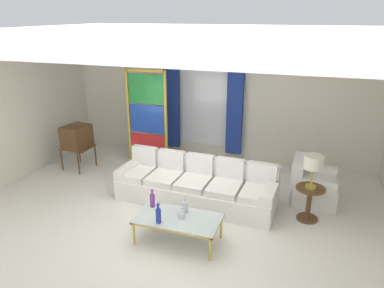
# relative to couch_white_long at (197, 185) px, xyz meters

# --- Properties ---
(ground_plane) EXTENTS (16.00, 16.00, 0.00)m
(ground_plane) POSITION_rel_couch_white_long_xyz_m (-0.22, -0.73, -0.31)
(ground_plane) COLOR white
(wall_rear) EXTENTS (8.00, 0.12, 3.00)m
(wall_rear) POSITION_rel_couch_white_long_xyz_m (-0.22, 2.33, 1.19)
(wall_rear) COLOR silver
(wall_rear) RESTS_ON ground
(wall_left) EXTENTS (0.12, 7.00, 3.00)m
(wall_left) POSITION_rel_couch_white_long_xyz_m (-3.88, -0.13, 1.19)
(wall_left) COLOR silver
(wall_left) RESTS_ON ground
(ceiling_slab) EXTENTS (8.00, 7.60, 0.04)m
(ceiling_slab) POSITION_rel_couch_white_long_xyz_m (-0.22, 0.07, 2.71)
(ceiling_slab) COLOR white
(curtained_window) EXTENTS (2.00, 0.17, 2.70)m
(curtained_window) POSITION_rel_couch_white_long_xyz_m (-0.57, 2.16, 1.43)
(curtained_window) COLOR white
(curtained_window) RESTS_ON ground
(couch_white_long) EXTENTS (2.95, 1.05, 0.86)m
(couch_white_long) POSITION_rel_couch_white_long_xyz_m (0.00, 0.00, 0.00)
(couch_white_long) COLOR white
(couch_white_long) RESTS_ON ground
(coffee_table) EXTENTS (1.28, 0.68, 0.41)m
(coffee_table) POSITION_rel_couch_white_long_xyz_m (0.13, -1.34, 0.07)
(coffee_table) COLOR silver
(coffee_table) RESTS_ON ground
(bottle_blue_decanter) EXTENTS (0.08, 0.08, 0.29)m
(bottle_blue_decanter) POSITION_rel_couch_white_long_xyz_m (0.18, -1.15, 0.22)
(bottle_blue_decanter) COLOR silver
(bottle_blue_decanter) RESTS_ON coffee_table
(bottle_crystal_tall) EXTENTS (0.11, 0.11, 0.20)m
(bottle_crystal_tall) POSITION_rel_couch_white_long_xyz_m (0.18, -1.33, 0.17)
(bottle_crystal_tall) COLOR silver
(bottle_crystal_tall) RESTS_ON coffee_table
(bottle_amber_squat) EXTENTS (0.08, 0.08, 0.32)m
(bottle_amber_squat) POSITION_rel_couch_white_long_xyz_m (-0.09, -1.56, 0.23)
(bottle_amber_squat) COLOR navy
(bottle_amber_squat) RESTS_ON coffee_table
(bottle_ruby_flask) EXTENTS (0.08, 0.08, 0.31)m
(bottle_ruby_flask) POSITION_rel_couch_white_long_xyz_m (-0.37, -1.15, 0.23)
(bottle_ruby_flask) COLOR #753384
(bottle_ruby_flask) RESTS_ON coffee_table
(vintage_tv) EXTENTS (0.62, 0.65, 1.35)m
(vintage_tv) POSITION_rel_couch_white_long_xyz_m (-3.00, 0.60, 0.42)
(vintage_tv) COLOR brown
(vintage_tv) RESTS_ON ground
(armchair_white) EXTENTS (0.84, 0.83, 0.80)m
(armchair_white) POSITION_rel_couch_white_long_xyz_m (2.00, 0.68, -0.02)
(armchair_white) COLOR white
(armchair_white) RESTS_ON ground
(stained_glass_divider) EXTENTS (0.95, 0.05, 2.20)m
(stained_glass_divider) POSITION_rel_couch_white_long_xyz_m (-1.58, 1.27, 0.75)
(stained_glass_divider) COLOR gold
(stained_glass_divider) RESTS_ON ground
(peacock_figurine) EXTENTS (0.44, 0.60, 0.50)m
(peacock_figurine) POSITION_rel_couch_white_long_xyz_m (-1.23, 0.87, -0.09)
(peacock_figurine) COLOR beige
(peacock_figurine) RESTS_ON ground
(round_side_table) EXTENTS (0.48, 0.48, 0.59)m
(round_side_table) POSITION_rel_couch_white_long_xyz_m (1.99, -0.03, 0.05)
(round_side_table) COLOR brown
(round_side_table) RESTS_ON ground
(table_lamp_brass) EXTENTS (0.32, 0.32, 0.57)m
(table_lamp_brass) POSITION_rel_couch_white_long_xyz_m (1.99, -0.03, 0.72)
(table_lamp_brass) COLOR #B29338
(table_lamp_brass) RESTS_ON round_side_table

